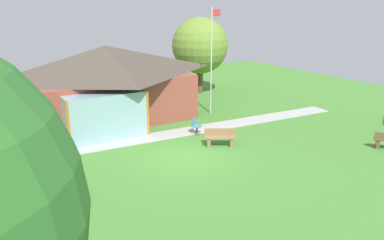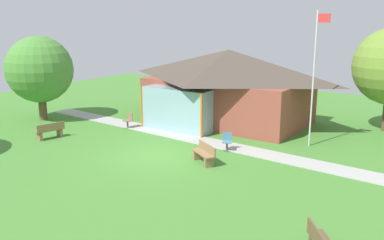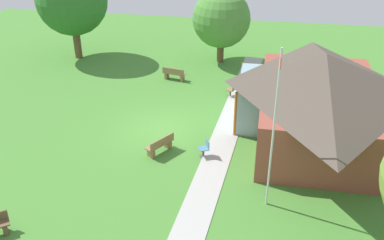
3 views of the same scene
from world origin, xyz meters
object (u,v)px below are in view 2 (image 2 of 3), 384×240
(flagpole, at_px, (314,74))
(bench_rear_near_path, at_px, (204,154))
(tree_west_hedge, at_px, (40,70))
(pavilion, at_px, (226,85))
(bench_mid_left, at_px, (50,131))
(patio_chair_west, at_px, (128,121))
(patio_chair_lawn_spare, at_px, (227,142))

(flagpole, bearing_deg, bench_rear_near_path, -120.15)
(tree_west_hedge, bearing_deg, pavilion, 31.35)
(bench_mid_left, distance_m, tree_west_hedge, 5.37)
(patio_chair_west, bearing_deg, bench_mid_left, 80.61)
(bench_mid_left, bearing_deg, patio_chair_lawn_spare, -56.86)
(flagpole, relative_size, patio_chair_west, 7.49)
(bench_rear_near_path, xyz_separation_m, patio_chair_west, (-6.81, 2.65, 0.01))
(patio_chair_west, bearing_deg, bench_rear_near_path, 175.05)
(bench_mid_left, distance_m, patio_chair_lawn_spare, 9.27)
(pavilion, height_order, tree_west_hedge, tree_west_hedge)
(pavilion, bearing_deg, flagpole, -19.26)
(flagpole, bearing_deg, patio_chair_west, -166.24)
(flagpole, distance_m, patio_chair_west, 10.49)
(bench_rear_near_path, height_order, patio_chair_lawn_spare, patio_chair_lawn_spare)
(patio_chair_west, bearing_deg, patio_chair_lawn_spare, -168.31)
(bench_mid_left, height_order, bench_rear_near_path, same)
(bench_mid_left, height_order, tree_west_hedge, tree_west_hedge)
(flagpole, xyz_separation_m, patio_chair_lawn_spare, (-2.98, -2.93, -3.11))
(flagpole, distance_m, bench_mid_left, 13.57)
(flagpole, distance_m, bench_rear_near_path, 6.60)
(bench_mid_left, relative_size, patio_chair_lawn_spare, 1.81)
(pavilion, height_order, patio_chair_lawn_spare, pavilion)
(pavilion, distance_m, tree_west_hedge, 11.28)
(flagpole, xyz_separation_m, bench_mid_left, (-11.61, -6.29, -3.12))
(flagpole, relative_size, bench_mid_left, 4.14)
(bench_mid_left, xyz_separation_m, bench_rear_near_path, (8.69, 1.26, 0.00))
(bench_rear_near_path, distance_m, tree_west_hedge, 12.95)
(patio_chair_west, xyz_separation_m, patio_chair_lawn_spare, (6.75, -0.55, 0.00))
(flagpole, xyz_separation_m, patio_chair_west, (-9.73, -2.38, -3.11))
(bench_mid_left, distance_m, bench_rear_near_path, 8.78)
(patio_chair_west, bearing_deg, tree_west_hedge, 29.95)
(pavilion, xyz_separation_m, bench_rear_near_path, (2.99, -7.10, -1.86))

